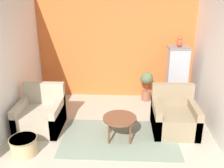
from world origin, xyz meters
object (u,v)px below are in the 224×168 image
object	(u,v)px
armchair_left	(41,116)
wicker_basket	(24,145)
coffee_table	(120,119)
potted_plant	(147,83)
armchair_right	(174,117)
birdcage	(176,77)
parrot	(180,42)

from	to	relation	value
armchair_left	wicker_basket	size ratio (longest dim) A/B	1.92
coffee_table	potted_plant	distance (m)	1.93
armchair_right	wicker_basket	xyz separation A→B (m)	(-2.65, -0.92, -0.11)
coffee_table	potted_plant	xyz separation A→B (m)	(0.63, 1.82, 0.06)
birdcage	potted_plant	size ratio (longest dim) A/B	1.90
potted_plant	armchair_left	bearing A→B (deg)	-145.79
armchair_right	potted_plant	size ratio (longest dim) A/B	1.19
potted_plant	wicker_basket	bearing A→B (deg)	-133.21
armchair_left	wicker_basket	xyz separation A→B (m)	(-0.02, -0.87, -0.11)
parrot	potted_plant	bearing A→B (deg)	164.16
armchair_right	birdcage	size ratio (longest dim) A/B	0.62
armchair_right	birdcage	world-z (taller)	birdcage
armchair_left	armchair_right	bearing A→B (deg)	1.23
parrot	wicker_basket	distance (m)	3.86
birdcage	parrot	world-z (taller)	parrot
coffee_table	armchair_right	xyz separation A→B (m)	(1.06, 0.38, -0.13)
armchair_left	birdcage	world-z (taller)	birdcage
armchair_right	potted_plant	distance (m)	1.51
birdcage	wicker_basket	world-z (taller)	birdcage
wicker_basket	parrot	bearing A→B (deg)	36.93
coffee_table	birdcage	size ratio (longest dim) A/B	0.43
armchair_left	parrot	bearing A→B (deg)	24.45
armchair_left	birdcage	bearing A→B (deg)	24.42
armchair_left	potted_plant	world-z (taller)	armchair_left
armchair_right	armchair_left	bearing A→B (deg)	-178.77
armchair_right	coffee_table	bearing A→B (deg)	-160.23
birdcage	wicker_basket	distance (m)	3.65
coffee_table	armchair_left	xyz separation A→B (m)	(-1.57, 0.32, -0.13)
birdcage	parrot	xyz separation A→B (m)	(0.00, 0.00, 0.84)
coffee_table	birdcage	world-z (taller)	birdcage
armchair_right	potted_plant	world-z (taller)	armchair_right
birdcage	parrot	distance (m)	0.84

